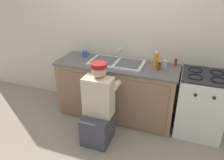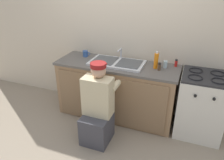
{
  "view_description": "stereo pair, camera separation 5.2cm",
  "coord_description": "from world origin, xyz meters",
  "px_view_note": "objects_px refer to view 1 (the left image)",
  "views": [
    {
      "loc": [
        0.96,
        -2.55,
        2.07
      ],
      "look_at": [
        0.0,
        0.1,
        0.7
      ],
      "focal_mm": 35.0,
      "sensor_mm": 36.0,
      "label": 1
    },
    {
      "loc": [
        1.0,
        -2.53,
        2.07
      ],
      "look_at": [
        0.0,
        0.1,
        0.7
      ],
      "focal_mm": 35.0,
      "sensor_mm": 36.0,
      "label": 2
    }
  ],
  "objects_px": {
    "water_glass": "(165,64)",
    "spice_bottle_pepper": "(159,66)",
    "spice_bottle_red": "(176,63)",
    "stove_range": "(200,104)",
    "soap_bottle_orange": "(156,60)",
    "coffee_mug": "(85,54)",
    "plumber_person": "(98,110)",
    "sink_double_basin": "(117,62)"
  },
  "relations": [
    {
      "from": "plumber_person",
      "to": "coffee_mug",
      "type": "bearing_deg",
      "value": 125.36
    },
    {
      "from": "spice_bottle_red",
      "to": "sink_double_basin",
      "type": "bearing_deg",
      "value": -166.07
    },
    {
      "from": "spice_bottle_red",
      "to": "stove_range",
      "type": "bearing_deg",
      "value": -26.56
    },
    {
      "from": "stove_range",
      "to": "coffee_mug",
      "type": "xyz_separation_m",
      "value": [
        -1.81,
        0.12,
        0.48
      ]
    },
    {
      "from": "spice_bottle_red",
      "to": "water_glass",
      "type": "bearing_deg",
      "value": -143.47
    },
    {
      "from": "spice_bottle_pepper",
      "to": "spice_bottle_red",
      "type": "bearing_deg",
      "value": 48.05
    },
    {
      "from": "sink_double_basin",
      "to": "stove_range",
      "type": "distance_m",
      "value": 1.32
    },
    {
      "from": "plumber_person",
      "to": "spice_bottle_pepper",
      "type": "relative_size",
      "value": 10.52
    },
    {
      "from": "coffee_mug",
      "to": "plumber_person",
      "type": "bearing_deg",
      "value": -54.64
    },
    {
      "from": "spice_bottle_red",
      "to": "spice_bottle_pepper",
      "type": "distance_m",
      "value": 0.3
    },
    {
      "from": "stove_range",
      "to": "soap_bottle_orange",
      "type": "distance_m",
      "value": 0.87
    },
    {
      "from": "water_glass",
      "to": "spice_bottle_red",
      "type": "bearing_deg",
      "value": 36.53
    },
    {
      "from": "plumber_person",
      "to": "spice_bottle_red",
      "type": "distance_m",
      "value": 1.3
    },
    {
      "from": "stove_range",
      "to": "spice_bottle_pepper",
      "type": "xyz_separation_m",
      "value": [
        -0.61,
        -0.02,
        0.48
      ]
    },
    {
      "from": "soap_bottle_orange",
      "to": "spice_bottle_pepper",
      "type": "bearing_deg",
      "value": -40.57
    },
    {
      "from": "coffee_mug",
      "to": "spice_bottle_red",
      "type": "relative_size",
      "value": 1.2
    },
    {
      "from": "sink_double_basin",
      "to": "coffee_mug",
      "type": "xyz_separation_m",
      "value": [
        -0.58,
        0.12,
        0.03
      ]
    },
    {
      "from": "sink_double_basin",
      "to": "water_glass",
      "type": "relative_size",
      "value": 8.0
    },
    {
      "from": "water_glass",
      "to": "spice_bottle_pepper",
      "type": "relative_size",
      "value": 0.95
    },
    {
      "from": "plumber_person",
      "to": "soap_bottle_orange",
      "type": "relative_size",
      "value": 4.42
    },
    {
      "from": "spice_bottle_red",
      "to": "soap_bottle_orange",
      "type": "bearing_deg",
      "value": -146.33
    },
    {
      "from": "stove_range",
      "to": "coffee_mug",
      "type": "height_order",
      "value": "coffee_mug"
    },
    {
      "from": "spice_bottle_red",
      "to": "plumber_person",
      "type": "bearing_deg",
      "value": -134.96
    },
    {
      "from": "sink_double_basin",
      "to": "spice_bottle_red",
      "type": "relative_size",
      "value": 7.62
    },
    {
      "from": "sink_double_basin",
      "to": "stove_range",
      "type": "bearing_deg",
      "value": -0.1
    },
    {
      "from": "plumber_person",
      "to": "spice_bottle_red",
      "type": "bearing_deg",
      "value": 45.04
    },
    {
      "from": "plumber_person",
      "to": "soap_bottle_orange",
      "type": "distance_m",
      "value": 1.05
    },
    {
      "from": "water_glass",
      "to": "coffee_mug",
      "type": "bearing_deg",
      "value": 179.28
    },
    {
      "from": "coffee_mug",
      "to": "spice_bottle_pepper",
      "type": "relative_size",
      "value": 1.2
    },
    {
      "from": "stove_range",
      "to": "water_glass",
      "type": "xyz_separation_m",
      "value": [
        -0.55,
        0.1,
        0.48
      ]
    },
    {
      "from": "water_glass",
      "to": "spice_bottle_pepper",
      "type": "height_order",
      "value": "spice_bottle_pepper"
    },
    {
      "from": "stove_range",
      "to": "plumber_person",
      "type": "distance_m",
      "value": 1.42
    },
    {
      "from": "soap_bottle_orange",
      "to": "spice_bottle_pepper",
      "type": "height_order",
      "value": "soap_bottle_orange"
    },
    {
      "from": "stove_range",
      "to": "spice_bottle_pepper",
      "type": "relative_size",
      "value": 8.61
    },
    {
      "from": "stove_range",
      "to": "spice_bottle_pepper",
      "type": "bearing_deg",
      "value": -178.51
    },
    {
      "from": "sink_double_basin",
      "to": "spice_bottle_pepper",
      "type": "height_order",
      "value": "sink_double_basin"
    },
    {
      "from": "spice_bottle_red",
      "to": "soap_bottle_orange",
      "type": "relative_size",
      "value": 0.42
    },
    {
      "from": "soap_bottle_orange",
      "to": "water_glass",
      "type": "height_order",
      "value": "soap_bottle_orange"
    },
    {
      "from": "spice_bottle_red",
      "to": "water_glass",
      "type": "xyz_separation_m",
      "value": [
        -0.14,
        -0.1,
        -0.0
      ]
    },
    {
      "from": "coffee_mug",
      "to": "spice_bottle_pepper",
      "type": "height_order",
      "value": "spice_bottle_pepper"
    },
    {
      "from": "sink_double_basin",
      "to": "spice_bottle_pepper",
      "type": "xyz_separation_m",
      "value": [
        0.62,
        -0.02,
        0.03
      ]
    },
    {
      "from": "spice_bottle_pepper",
      "to": "coffee_mug",
      "type": "bearing_deg",
      "value": 173.55
    }
  ]
}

